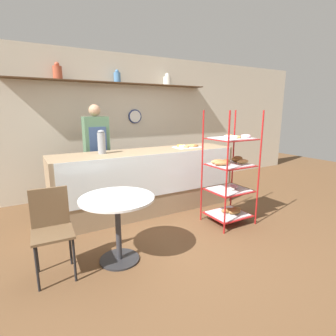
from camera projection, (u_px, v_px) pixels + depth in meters
ground_plane at (182, 235)px, 3.49m from camera, size 14.00×14.00×0.00m
back_wall at (117, 123)px, 5.24m from camera, size 10.00×0.30×2.70m
display_counter at (147, 181)px, 4.26m from camera, size 2.95×0.73×1.00m
pastry_rack at (230, 175)px, 3.75m from camera, size 0.62×0.54×1.63m
person_worker at (97, 152)px, 4.41m from camera, size 0.40×0.23×1.72m
cafe_table at (118, 213)px, 2.79m from camera, size 0.79×0.79×0.73m
cafe_chair at (51, 223)px, 2.58m from camera, size 0.40×0.40×0.88m
coffee_carafe at (102, 142)px, 3.85m from camera, size 0.11×0.11×0.35m
donut_tray_counter at (187, 146)px, 4.51m from camera, size 0.45×0.31×0.05m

